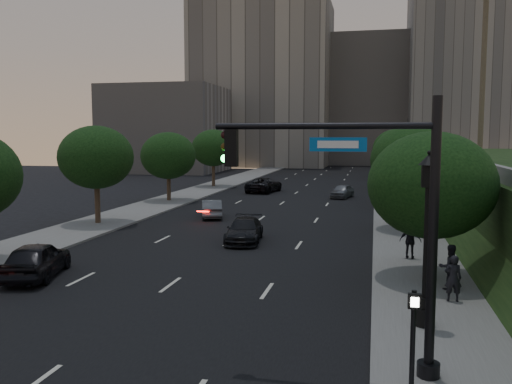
% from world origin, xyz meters
% --- Properties ---
extents(ground, '(160.00, 160.00, 0.00)m').
position_xyz_m(ground, '(0.00, 0.00, 0.00)').
color(ground, black).
rests_on(ground, ground).
extents(road_surface, '(16.00, 140.00, 0.02)m').
position_xyz_m(road_surface, '(0.00, 30.00, 0.01)').
color(road_surface, black).
rests_on(road_surface, ground).
extents(sidewalk_right, '(4.50, 140.00, 0.15)m').
position_xyz_m(sidewalk_right, '(10.25, 30.00, 0.07)').
color(sidewalk_right, slate).
rests_on(sidewalk_right, ground).
extents(sidewalk_left, '(4.50, 140.00, 0.15)m').
position_xyz_m(sidewalk_left, '(-10.25, 30.00, 0.07)').
color(sidewalk_left, slate).
rests_on(sidewalk_left, ground).
extents(parapet_wall, '(0.35, 90.00, 0.70)m').
position_xyz_m(parapet_wall, '(13.50, 28.00, 4.35)').
color(parapet_wall, slate).
rests_on(parapet_wall, embankment).
extents(office_block_left, '(26.00, 20.00, 32.00)m').
position_xyz_m(office_block_left, '(-14.00, 92.00, 16.00)').
color(office_block_left, gray).
rests_on(office_block_left, ground).
extents(office_block_mid, '(22.00, 18.00, 26.00)m').
position_xyz_m(office_block_mid, '(6.00, 102.00, 13.00)').
color(office_block_mid, '#A39C95').
rests_on(office_block_mid, ground).
extents(office_block_right, '(20.00, 22.00, 36.00)m').
position_xyz_m(office_block_right, '(24.00, 96.00, 18.00)').
color(office_block_right, gray).
rests_on(office_block_right, ground).
extents(office_block_filler, '(18.00, 16.00, 14.00)m').
position_xyz_m(office_block_filler, '(-26.00, 70.00, 7.00)').
color(office_block_filler, '#A39C95').
rests_on(office_block_filler, ground).
extents(tree_right_a, '(5.20, 5.20, 6.24)m').
position_xyz_m(tree_right_a, '(10.30, 8.00, 4.02)').
color(tree_right_a, '#38281C').
rests_on(tree_right_a, ground).
extents(tree_right_b, '(5.20, 5.20, 6.74)m').
position_xyz_m(tree_right_b, '(10.30, 20.00, 4.52)').
color(tree_right_b, '#38281C').
rests_on(tree_right_b, ground).
extents(tree_right_c, '(5.20, 5.20, 6.24)m').
position_xyz_m(tree_right_c, '(10.30, 33.00, 4.02)').
color(tree_right_c, '#38281C').
rests_on(tree_right_c, ground).
extents(tree_right_d, '(5.20, 5.20, 6.74)m').
position_xyz_m(tree_right_d, '(10.30, 47.00, 4.52)').
color(tree_right_d, '#38281C').
rests_on(tree_right_d, ground).
extents(tree_right_e, '(5.20, 5.20, 6.24)m').
position_xyz_m(tree_right_e, '(10.30, 62.00, 4.02)').
color(tree_right_e, '#38281C').
rests_on(tree_right_e, ground).
extents(tree_left_b, '(5.00, 5.00, 6.71)m').
position_xyz_m(tree_left_b, '(-10.30, 18.00, 4.58)').
color(tree_left_b, '#38281C').
rests_on(tree_left_b, ground).
extents(tree_left_c, '(5.00, 5.00, 6.34)m').
position_xyz_m(tree_left_c, '(-10.30, 31.00, 4.21)').
color(tree_left_c, '#38281C').
rests_on(tree_left_c, ground).
extents(tree_left_d, '(5.00, 5.00, 6.71)m').
position_xyz_m(tree_left_d, '(-10.30, 45.00, 4.58)').
color(tree_left_d, '#38281C').
rests_on(tree_left_d, ground).
extents(traffic_signal_mast, '(5.68, 0.56, 7.00)m').
position_xyz_m(traffic_signal_mast, '(8.31, -1.77, 3.67)').
color(traffic_signal_mast, black).
rests_on(traffic_signal_mast, ground).
extents(street_lamp, '(0.64, 0.64, 5.62)m').
position_xyz_m(street_lamp, '(9.61, 1.94, 2.63)').
color(street_lamp, black).
rests_on(street_lamp, ground).
extents(pedestrian_signal, '(0.30, 0.33, 2.50)m').
position_xyz_m(pedestrian_signal, '(8.96, -2.55, 1.57)').
color(pedestrian_signal, black).
rests_on(pedestrian_signal, ground).
extents(sedan_near_left, '(2.95, 4.91, 1.57)m').
position_xyz_m(sedan_near_left, '(-6.02, 4.92, 0.78)').
color(sedan_near_left, black).
rests_on(sedan_near_left, ground).
extents(sedan_mid_left, '(2.62, 4.31, 1.34)m').
position_xyz_m(sedan_mid_left, '(-3.67, 22.70, 0.67)').
color(sedan_mid_left, '#55585C').
rests_on(sedan_mid_left, ground).
extents(sedan_far_left, '(3.40, 5.92, 1.55)m').
position_xyz_m(sedan_far_left, '(-3.46, 40.96, 0.78)').
color(sedan_far_left, black).
rests_on(sedan_far_left, ground).
extents(sedan_near_right, '(2.40, 4.81, 1.34)m').
position_xyz_m(sedan_near_right, '(0.83, 14.34, 0.67)').
color(sedan_near_right, black).
rests_on(sedan_near_right, ground).
extents(sedan_far_right, '(2.42, 4.18, 1.34)m').
position_xyz_m(sedan_far_right, '(4.97, 37.41, 0.67)').
color(sedan_far_right, slate).
rests_on(sedan_far_right, ground).
extents(pedestrian_a, '(0.64, 0.45, 1.67)m').
position_xyz_m(pedestrian_a, '(10.82, 4.76, 0.99)').
color(pedestrian_a, black).
rests_on(pedestrian_a, sidewalk_right).
extents(pedestrian_b, '(0.99, 0.85, 1.76)m').
position_xyz_m(pedestrian_b, '(10.90, 6.28, 1.03)').
color(pedestrian_b, black).
rests_on(pedestrian_b, sidewalk_right).
extents(pedestrian_c, '(1.08, 0.60, 1.74)m').
position_xyz_m(pedestrian_c, '(9.76, 11.40, 1.02)').
color(pedestrian_c, black).
rests_on(pedestrian_c, sidewalk_right).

